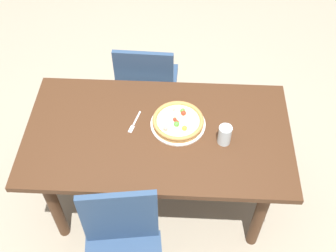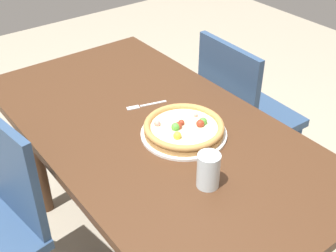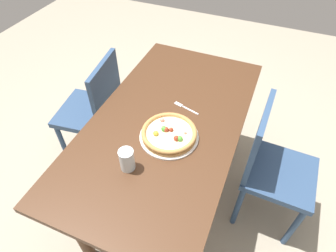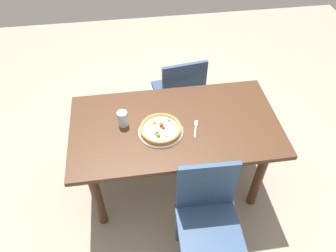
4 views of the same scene
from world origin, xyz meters
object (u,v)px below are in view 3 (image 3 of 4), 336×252
dining_table (167,134)px  pizza (169,133)px  fork (184,107)px  drinking_glass (127,160)px  chair_near (271,166)px  plate (169,136)px  chair_far (95,109)px

dining_table → pizza: (-0.11, -0.06, 0.14)m
fork → drinking_glass: size_ratio=1.40×
dining_table → chair_near: bearing=-79.1°
plate → fork: plate is taller
drinking_glass → dining_table: bearing=-7.8°
chair_near → chair_far: same height
chair_far → fork: size_ratio=5.46×
fork → chair_far: bearing=15.3°
chair_far → drinking_glass: bearing=-139.4°
dining_table → fork: size_ratio=9.13×
dining_table → chair_far: 0.65m
plate → fork: (0.25, 0.01, -0.00)m
chair_far → fork: chair_far is taller
chair_far → drinking_glass: chair_far is taller
dining_table → plate: (-0.11, -0.06, 0.11)m
plate → pizza: bearing=164.3°
chair_far → plate: size_ratio=2.86×
dining_table → pizza: size_ratio=5.14×
chair_far → pizza: 0.78m
chair_near → plate: 0.66m
plate → chair_far: bearing=69.4°
drinking_glass → fork: bearing=-11.5°
pizza → chair_near: bearing=-67.6°
dining_table → drinking_glass: size_ratio=12.76×
chair_near → drinking_glass: 0.88m
dining_table → drinking_glass: (-0.36, 0.05, 0.17)m
drinking_glass → pizza: bearing=-23.2°
fork → pizza: bearing=107.2°
pizza → fork: 0.25m
plate → fork: bearing=1.5°
dining_table → drinking_glass: bearing=172.2°
pizza → plate: bearing=-15.7°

